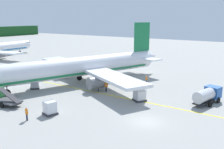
# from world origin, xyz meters

# --- Properties ---
(airliner_foreground) EXTENTS (40.11, 33.66, 11.90)m
(airliner_foreground) POSITION_xyz_m (10.11, 19.51, 3.39)
(airliner_foreground) COLOR white
(airliner_foreground) RESTS_ON ground
(service_truck_baggage) EXTENTS (6.09, 3.23, 2.40)m
(service_truck_baggage) POSITION_xyz_m (11.58, -4.59, 1.40)
(service_truck_baggage) COLOR #2659A5
(service_truck_baggage) RESTS_ON ground
(cargo_container_near) EXTENTS (2.41, 2.41, 2.08)m
(cargo_container_near) POSITION_xyz_m (6.89, 4.62, 0.99)
(cargo_container_near) COLOR #333338
(cargo_container_near) RESTS_ON ground
(cargo_container_mid) EXTENTS (2.32, 2.32, 1.95)m
(cargo_container_mid) POSITION_xyz_m (2.30, 24.16, 0.92)
(cargo_container_mid) COLOR #333338
(cargo_container_mid) RESTS_ON ground
(cargo_container_far) EXTENTS (1.99, 1.99, 2.00)m
(cargo_container_far) POSITION_xyz_m (-5.16, 12.03, 0.94)
(cargo_container_far) COLOR #333338
(cargo_container_far) RESTS_ON ground
(crew_marshaller) EXTENTS (0.42, 0.56, 1.78)m
(crew_marshaller) POSITION_xyz_m (8.16, 12.02, 1.06)
(crew_marshaller) COLOR #191E33
(crew_marshaller) RESTS_ON ground
(crew_loader_left) EXTENTS (0.49, 0.47, 1.78)m
(crew_loader_left) POSITION_xyz_m (7.40, 13.23, 1.06)
(crew_loader_left) COLOR #191E33
(crew_loader_left) RESTS_ON ground
(crew_loader_right) EXTENTS (0.32, 0.62, 1.78)m
(crew_loader_right) POSITION_xyz_m (-8.28, 12.91, 1.06)
(crew_loader_right) COLOR #191E33
(crew_loader_right) RESTS_ON ground
(crew_supervisor) EXTENTS (0.47, 0.50, 1.77)m
(crew_supervisor) POSITION_xyz_m (16.72, 8.31, 1.05)
(crew_supervisor) COLOR #191E33
(crew_supervisor) RESTS_ON ground
(apron_guide_line) EXTENTS (0.30, 60.00, 0.01)m
(apron_guide_line) POSITION_xyz_m (6.80, 14.71, 0.01)
(apron_guide_line) COLOR yellow
(apron_guide_line) RESTS_ON ground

